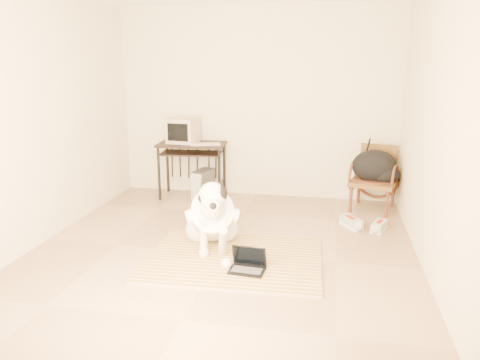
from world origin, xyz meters
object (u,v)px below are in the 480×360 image
(computer_desk, at_px, (192,151))
(backpack, at_px, (376,167))
(dog, at_px, (212,217))
(crt_monitor, at_px, (183,131))
(laptop, at_px, (248,264))
(pc_tower, at_px, (203,184))
(rattan_chair, at_px, (374,178))

(computer_desk, bearing_deg, backpack, -3.21)
(dog, height_order, computer_desk, dog)
(dog, distance_m, crt_monitor, 2.16)
(laptop, bearing_deg, backpack, 58.79)
(dog, xyz_separation_m, pc_tower, (-0.61, 1.84, -0.15))
(dog, height_order, backpack, dog)
(rattan_chair, bearing_deg, computer_desk, 178.32)
(dog, relative_size, backpack, 1.85)
(pc_tower, bearing_deg, dog, -71.54)
(pc_tower, bearing_deg, laptop, -65.03)
(pc_tower, bearing_deg, backpack, -3.52)
(crt_monitor, bearing_deg, rattan_chair, -2.28)
(pc_tower, bearing_deg, rattan_chair, -1.88)
(dog, relative_size, pc_tower, 2.45)
(dog, xyz_separation_m, backpack, (1.79, 1.69, 0.24))
(crt_monitor, height_order, pc_tower, crt_monitor)
(crt_monitor, relative_size, rattan_chair, 0.51)
(crt_monitor, distance_m, rattan_chair, 2.74)
(computer_desk, bearing_deg, dog, -67.16)
(dog, height_order, laptop, dog)
(rattan_chair, bearing_deg, backpack, -82.27)
(crt_monitor, height_order, rattan_chair, crt_monitor)
(crt_monitor, bearing_deg, dog, -64.20)
(computer_desk, relative_size, backpack, 1.63)
(laptop, bearing_deg, rattan_chair, 59.76)
(backpack, bearing_deg, computer_desk, 176.79)
(dog, bearing_deg, crt_monitor, 115.80)
(laptop, xyz_separation_m, crt_monitor, (-1.37, 2.36, 0.89))
(laptop, distance_m, rattan_chair, 2.63)
(laptop, height_order, pc_tower, pc_tower)
(dog, distance_m, rattan_chair, 2.50)
(crt_monitor, bearing_deg, laptop, -59.78)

